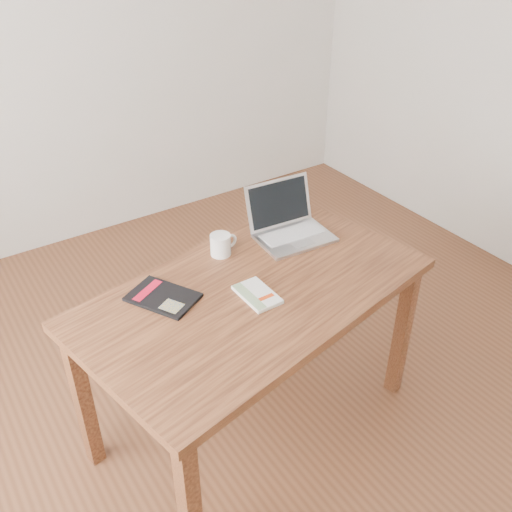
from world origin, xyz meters
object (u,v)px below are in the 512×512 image
coffee_mug (221,244)px  black_guidebook (163,297)px  desk (254,307)px  white_guidebook (257,295)px  laptop (289,225)px

coffee_mug → black_guidebook: bearing=-160.8°
desk → black_guidebook: size_ratio=4.90×
desk → white_guidebook: white_guidebook is taller
desk → laptop: bearing=24.4°
black_guidebook → laptop: laptop is taller
white_guidebook → laptop: 0.48m
white_guidebook → coffee_mug: bearing=83.1°
laptop → coffee_mug: (-0.33, 0.03, 0.00)m
laptop → desk: bearing=-139.9°
desk → black_guidebook: (-0.32, 0.14, 0.10)m
white_guidebook → black_guidebook: size_ratio=0.62×
black_guidebook → coffee_mug: (0.34, 0.14, 0.04)m
black_guidebook → coffee_mug: 0.37m
white_guidebook → coffee_mug: (0.04, 0.33, 0.04)m
desk → white_guidebook: (-0.02, -0.05, 0.10)m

